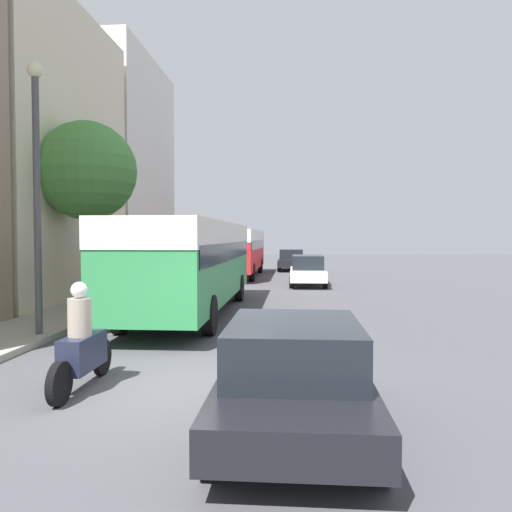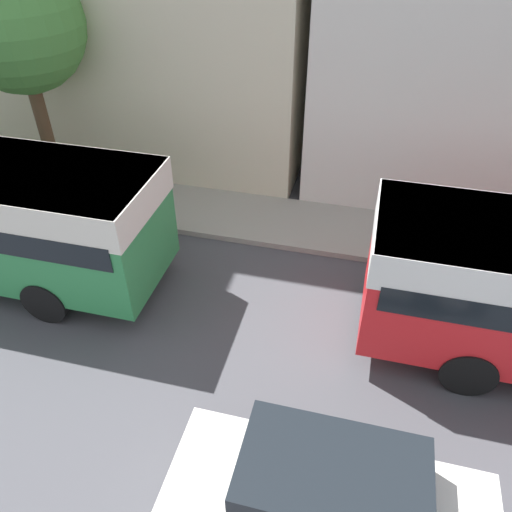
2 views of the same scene
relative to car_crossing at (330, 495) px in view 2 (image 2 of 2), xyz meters
name	(u,v)px [view 2 (image 2 of 2)]	position (x,y,z in m)	size (l,w,h in m)	color
car_crossing	(330,495)	(0.00, 0.00, 0.00)	(1.79, 4.53, 1.51)	silver
street_tree	(16,25)	(-7.50, -8.85, 3.79)	(3.25, 3.25, 6.09)	brown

